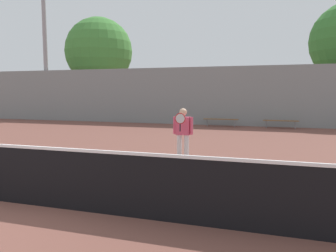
{
  "coord_description": "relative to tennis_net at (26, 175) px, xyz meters",
  "views": [
    {
      "loc": [
        4.12,
        -4.66,
        2.0
      ],
      "look_at": [
        0.84,
        5.71,
        0.87
      ],
      "focal_mm": 35.0,
      "sensor_mm": 36.0,
      "label": 1
    }
  ],
  "objects": [
    {
      "name": "bench_adjacent_court",
      "position": [
        1.33,
        14.36,
        -0.13
      ],
      "size": [
        2.01,
        0.4,
        0.45
      ],
      "color": "brown",
      "rests_on": "ground_plane"
    },
    {
      "name": "tennis_net",
      "position": [
        0.0,
        0.0,
        0.0
      ],
      "size": [
        11.95,
        0.09,
        1.06
      ],
      "color": "black",
      "rests_on": "ground_plane"
    },
    {
      "name": "ground_plane",
      "position": [
        0.0,
        0.0,
        -0.54
      ],
      "size": [
        100.0,
        100.0,
        0.0
      ],
      "primitive_type": "plane",
      "color": "brown"
    },
    {
      "name": "back_fence",
      "position": [
        0.0,
        15.11,
        1.23
      ],
      "size": [
        34.58,
        0.06,
        3.53
      ],
      "color": "gray",
      "rests_on": "ground_plane"
    },
    {
      "name": "tree_green_broad",
      "position": [
        -9.68,
        19.95,
        4.81
      ],
      "size": [
        5.53,
        5.53,
        8.13
      ],
      "color": "brown",
      "rests_on": "ground_plane"
    },
    {
      "name": "bench_courtside_far",
      "position": [
        4.63,
        14.36,
        -0.13
      ],
      "size": [
        1.89,
        0.4,
        0.45
      ],
      "color": "brown",
      "rests_on": "ground_plane"
    },
    {
      "name": "light_pole_near_left",
      "position": [
        -11.51,
        15.5,
        5.51
      ],
      "size": [
        0.9,
        0.6,
        10.87
      ],
      "color": "#939399",
      "rests_on": "ground_plane"
    },
    {
      "name": "tennis_player",
      "position": [
        1.68,
        4.5,
        0.33
      ],
      "size": [
        0.6,
        0.41,
        1.54
      ],
      "rotation": [
        0.0,
        0.0,
        -0.04
      ],
      "color": "silver",
      "rests_on": "ground_plane"
    }
  ]
}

